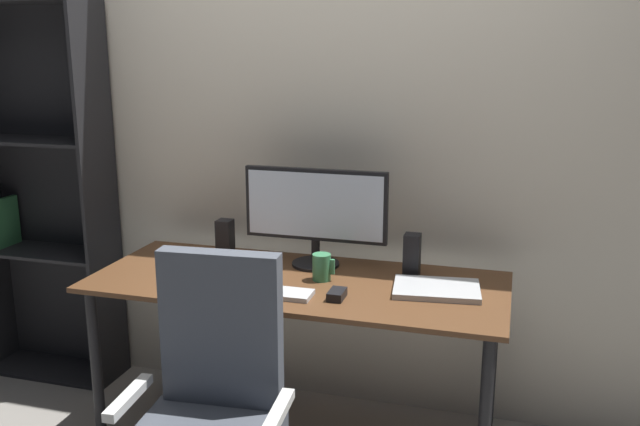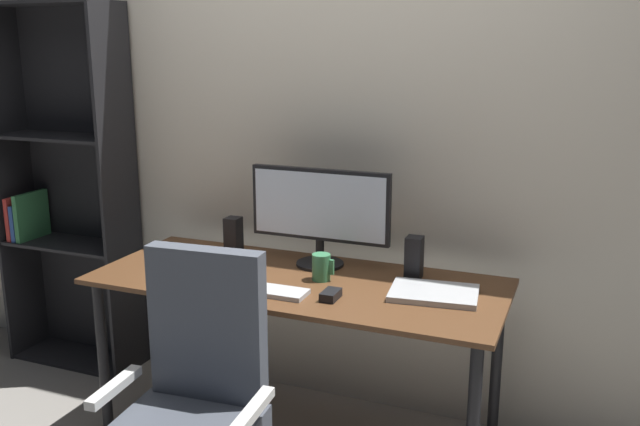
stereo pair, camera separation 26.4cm
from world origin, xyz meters
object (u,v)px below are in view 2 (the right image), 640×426
object	(u,v)px
speaker_left	(233,236)
speaker_right	(414,257)
mouse	(331,295)
keyboard	(269,291)
office_chair	(192,424)
coffee_mug	(321,267)
bookshelf	(68,192)
monitor	(320,210)
desk	(297,299)
laptop	(434,293)

from	to	relation	value
speaker_left	speaker_right	world-z (taller)	same
mouse	speaker_left	bearing A→B (deg)	150.23
keyboard	mouse	distance (m)	0.24
speaker_left	office_chair	world-z (taller)	office_chair
coffee_mug	speaker_right	bearing A→B (deg)	26.19
speaker_left	bookshelf	xyz separation A→B (m)	(-1.05, 0.15, 0.09)
monitor	keyboard	world-z (taller)	monitor
monitor	office_chair	bearing A→B (deg)	-95.76
desk	coffee_mug	size ratio (longest dim) A/B	15.40
speaker_left	keyboard	bearing A→B (deg)	-46.01
coffee_mug	laptop	distance (m)	0.45
office_chair	mouse	bearing A→B (deg)	57.96
desk	monitor	xyz separation A→B (m)	(0.02, 0.20, 0.32)
monitor	laptop	bearing A→B (deg)	-18.51
mouse	speaker_left	distance (m)	0.69
laptop	mouse	bearing A→B (deg)	-159.81
office_chair	keyboard	bearing A→B (deg)	81.07
speaker_left	office_chair	distance (m)	0.99
monitor	speaker_left	world-z (taller)	monitor
coffee_mug	speaker_right	xyz separation A→B (m)	(0.33, 0.16, 0.03)
laptop	bookshelf	world-z (taller)	bookshelf
monitor	coffee_mug	size ratio (longest dim) A/B	5.69
monitor	speaker_right	xyz separation A→B (m)	(0.41, -0.01, -0.15)
laptop	speaker_left	world-z (taller)	speaker_left
mouse	laptop	size ratio (longest dim) A/B	0.30
coffee_mug	bookshelf	size ratio (longest dim) A/B	0.06
mouse	speaker_right	size ratio (longest dim) A/B	0.56
speaker_left	speaker_right	size ratio (longest dim) A/B	1.00
coffee_mug	speaker_left	bearing A→B (deg)	161.46
speaker_left	speaker_right	xyz separation A→B (m)	(0.81, 0.00, 0.00)
mouse	speaker_right	world-z (taller)	speaker_right
keyboard	coffee_mug	world-z (taller)	coffee_mug
monitor	office_chair	size ratio (longest dim) A/B	0.60
speaker_right	laptop	bearing A→B (deg)	-54.31
keyboard	laptop	bearing A→B (deg)	18.73
desk	speaker_left	distance (m)	0.46
coffee_mug	mouse	bearing A→B (deg)	-58.79
desk	mouse	distance (m)	0.28
monitor	coffee_mug	distance (m)	0.26
keyboard	mouse	bearing A→B (deg)	6.24
speaker_right	bookshelf	xyz separation A→B (m)	(-1.86, 0.15, 0.09)
keyboard	mouse	xyz separation A→B (m)	(0.24, 0.03, 0.01)
desk	laptop	world-z (taller)	laptop
speaker_left	coffee_mug	bearing A→B (deg)	-18.54
monitor	office_chair	xyz separation A→B (m)	(-0.09, -0.88, -0.52)
monitor	laptop	size ratio (longest dim) A/B	1.89
mouse	office_chair	distance (m)	0.66
mouse	speaker_left	xyz separation A→B (m)	(-0.59, 0.34, 0.07)
desk	keyboard	bearing A→B (deg)	-99.50
monitor	speaker_right	distance (m)	0.44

